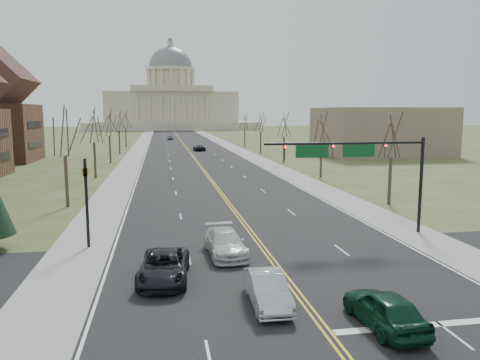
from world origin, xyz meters
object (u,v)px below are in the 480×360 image
object	(u,v)px
car_far_nb	(199,148)
signal_left	(86,193)
car_sb_inner_second	(225,243)
signal_mast	(358,157)
car_sb_outer_lead	(164,267)
car_far_sb	(170,138)
car_nb_inner_lead	(385,309)
car_sb_inner_lead	(268,290)

from	to	relation	value
car_far_nb	signal_left	bearing A→B (deg)	73.01
car_sb_inner_second	car_far_nb	world-z (taller)	car_sb_inner_second
signal_mast	car_far_nb	world-z (taller)	signal_mast
signal_mast	signal_left	distance (m)	19.06
car_sb_outer_lead	car_far_sb	xyz separation A→B (m)	(3.30, 132.74, -0.07)
signal_left	car_sb_inner_second	bearing A→B (deg)	-20.15
car_nb_inner_lead	signal_mast	bearing A→B (deg)	-112.86
signal_mast	car_far_nb	bearing A→B (deg)	93.61
car_nb_inner_lead	car_far_sb	size ratio (longest dim) A/B	1.15
car_nb_inner_lead	car_far_sb	bearing A→B (deg)	-91.56
car_nb_inner_lead	car_sb_inner_second	xyz separation A→B (m)	(-5.20, 11.14, -0.02)
car_sb_outer_lead	car_sb_inner_second	size ratio (longest dim) A/B	1.02
car_nb_inner_lead	car_sb_outer_lead	distance (m)	11.57
car_nb_inner_lead	car_far_sb	world-z (taller)	car_nb_inner_lead
signal_left	car_sb_inner_lead	distance (m)	15.19
car_sb_outer_lead	car_nb_inner_lead	bearing A→B (deg)	-32.66
car_sb_outer_lead	car_far_nb	size ratio (longest dim) A/B	1.11
signal_mast	car_sb_outer_lead	distance (m)	16.51
signal_left	car_far_sb	bearing A→B (deg)	86.24
signal_left	car_sb_outer_lead	world-z (taller)	signal_left
car_nb_inner_lead	car_sb_outer_lead	bearing A→B (deg)	-42.30
signal_mast	car_sb_inner_second	world-z (taller)	signal_mast
car_far_nb	car_far_sb	bearing A→B (deg)	-89.98
signal_mast	signal_left	bearing A→B (deg)	180.00
car_sb_inner_lead	car_sb_outer_lead	xyz separation A→B (m)	(-4.76, 4.12, 0.01)
car_nb_inner_lead	car_far_sb	distance (m)	140.04
car_far_nb	car_far_sb	size ratio (longest dim) A/B	1.20
car_sb_outer_lead	car_far_sb	world-z (taller)	car_sb_outer_lead
car_sb_outer_lead	signal_mast	bearing A→B (deg)	32.88
signal_left	car_sb_outer_lead	size ratio (longest dim) A/B	1.08
car_sb_inner_second	car_far_nb	distance (m)	82.51
signal_left	car_nb_inner_lead	distance (m)	20.28
car_sb_outer_lead	car_sb_inner_lead	bearing A→B (deg)	-35.18
signal_left	car_sb_inner_second	size ratio (longest dim) A/B	1.10
signal_left	car_sb_outer_lead	distance (m)	9.20
signal_mast	car_sb_inner_second	bearing A→B (deg)	-162.30
car_far_sb	car_far_nb	bearing A→B (deg)	-76.45
car_far_sb	car_sb_inner_lead	bearing A→B (deg)	-82.85
car_nb_inner_lead	car_far_nb	distance (m)	93.49
car_nb_inner_lead	signal_left	bearing A→B (deg)	-49.65
car_nb_inner_lead	car_sb_inner_second	distance (m)	12.29
car_sb_inner_lead	car_sb_outer_lead	distance (m)	6.29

